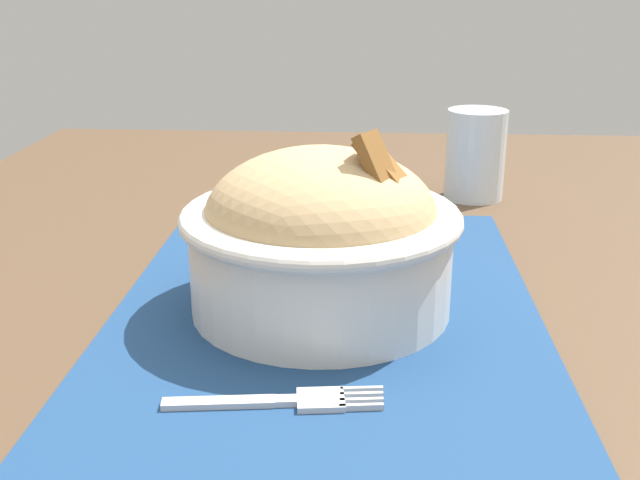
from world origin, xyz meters
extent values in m
cube|color=#4C3826|center=(0.00, 0.00, 0.76)|extent=(1.36, 0.91, 0.03)
cylinder|color=#412F20|center=(-0.62, -0.40, 0.37)|extent=(0.04, 0.04, 0.75)
cylinder|color=#412F20|center=(-0.62, 0.40, 0.37)|extent=(0.04, 0.04, 0.75)
cube|color=navy|center=(-0.04, -0.03, 0.77)|extent=(0.48, 0.29, 0.00)
cylinder|color=silver|center=(-0.06, -0.03, 0.81)|extent=(0.18, 0.18, 0.07)
torus|color=silver|center=(-0.06, -0.03, 0.84)|extent=(0.19, 0.19, 0.01)
ellipsoid|color=tan|center=(-0.06, -0.03, 0.84)|extent=(0.22, 0.22, 0.09)
sphere|color=#246E1E|center=(-0.08, -0.03, 0.87)|extent=(0.03, 0.03, 0.03)
cylinder|color=orange|center=(-0.05, -0.03, 0.86)|extent=(0.02, 0.03, 0.01)
cube|color=brown|center=(-0.03, 0.01, 0.88)|extent=(0.04, 0.04, 0.05)
cube|color=brown|center=(-0.04, 0.01, 0.88)|extent=(0.03, 0.05, 0.05)
cube|color=silver|center=(0.07, -0.08, 0.78)|extent=(0.02, 0.06, 0.00)
cube|color=silver|center=(0.07, -0.04, 0.78)|extent=(0.01, 0.01, 0.00)
cube|color=silver|center=(0.07, -0.02, 0.78)|extent=(0.02, 0.03, 0.00)
cube|color=silver|center=(0.07, 0.00, 0.78)|extent=(0.01, 0.02, 0.00)
cube|color=silver|center=(0.07, 0.00, 0.78)|extent=(0.01, 0.02, 0.00)
cube|color=silver|center=(0.06, 0.00, 0.78)|extent=(0.01, 0.02, 0.00)
cube|color=silver|center=(0.05, 0.00, 0.78)|extent=(0.01, 0.02, 0.00)
cylinder|color=silver|center=(-0.35, 0.11, 0.82)|extent=(0.06, 0.06, 0.09)
cylinder|color=silver|center=(-0.35, 0.11, 0.79)|extent=(0.05, 0.05, 0.03)
camera|label=1|loc=(0.43, 0.00, 1.00)|focal=43.23mm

